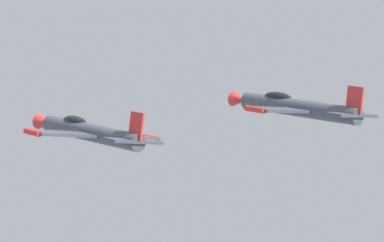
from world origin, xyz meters
TOP-DOWN VIEW (x-y plane):
  - airplane_right_inner at (-5.76, 3.17)m, footprint 9.48×10.35m
  - airplane_left_outer at (4.38, -5.00)m, footprint 9.53×10.35m

SIDE VIEW (x-z plane):
  - airplane_right_inner at x=-5.76m, z-range 133.87..136.71m
  - airplane_left_outer at x=4.38m, z-range 135.33..137.96m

